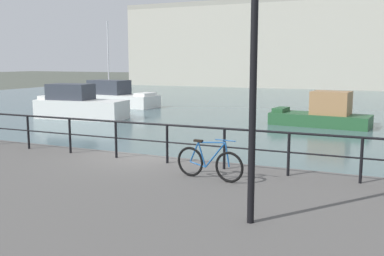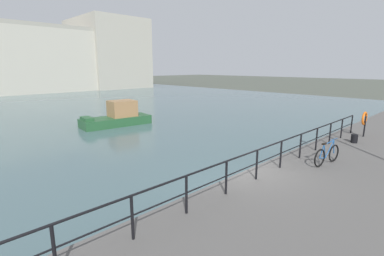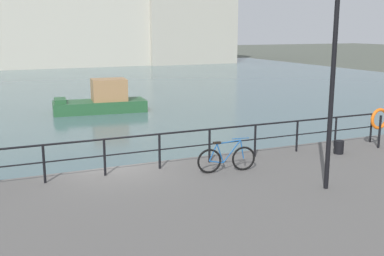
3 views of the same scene
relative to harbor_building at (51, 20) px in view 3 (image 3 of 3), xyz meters
name	(u,v)px [view 3 (image 3 of 3)]	position (x,y,z in m)	size (l,w,h in m)	color
ground_plane	(116,197)	(-5.83, -57.00, -6.27)	(240.00, 240.00, 0.00)	#4C5147
water_basin	(28,87)	(-5.83, -26.80, -6.27)	(80.00, 60.00, 0.01)	#476066
harbor_building	(51,20)	(0.00, 0.00, 0.00)	(62.81, 17.17, 15.37)	#B2AD9E
moored_small_launch	(102,100)	(-2.69, -41.95, -5.54)	(5.77, 2.63, 2.03)	#23512D
quay_railing	(75,153)	(-7.14, -57.75, -4.55)	(21.41, 0.07, 1.08)	black
parked_bicycle	(227,159)	(-3.01, -58.84, -4.90)	(1.76, 0.31, 0.98)	black
mooring_bollard	(339,147)	(1.36, -58.56, -5.07)	(0.32, 0.32, 0.44)	black
life_ring_stand	(379,120)	(3.17, -58.46, -4.32)	(0.75, 0.16, 1.40)	black
quay_lamp_post	(334,63)	(-1.32, -61.16, -2.04)	(0.32, 0.32, 5.16)	black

